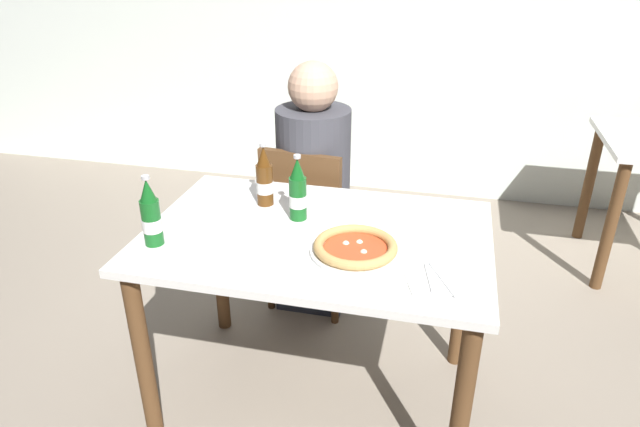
% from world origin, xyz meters
% --- Properties ---
extents(ground_plane, '(8.00, 8.00, 0.00)m').
position_xyz_m(ground_plane, '(0.00, 0.00, 0.00)').
color(ground_plane, gray).
extents(back_wall_tiled, '(7.00, 0.10, 2.60)m').
position_xyz_m(back_wall_tiled, '(0.00, 2.20, 1.30)').
color(back_wall_tiled, silver).
rests_on(back_wall_tiled, ground_plane).
extents(dining_table_main, '(1.20, 0.80, 0.75)m').
position_xyz_m(dining_table_main, '(0.00, 0.00, 0.64)').
color(dining_table_main, silver).
rests_on(dining_table_main, ground_plane).
extents(chair_behind_table, '(0.45, 0.45, 0.85)m').
position_xyz_m(chair_behind_table, '(-0.19, 0.61, 0.48)').
color(chair_behind_table, brown).
rests_on(chair_behind_table, ground_plane).
extents(diner_seated, '(0.34, 0.34, 1.21)m').
position_xyz_m(diner_seated, '(-0.18, 0.66, 0.58)').
color(diner_seated, '#2D3342').
rests_on(diner_seated, ground_plane).
extents(pizza_margherita_near, '(0.30, 0.30, 0.04)m').
position_xyz_m(pizza_margherita_near, '(0.16, -0.11, 0.77)').
color(pizza_margherita_near, white).
rests_on(pizza_margherita_near, dining_table_main).
extents(beer_bottle_left, '(0.07, 0.07, 0.25)m').
position_xyz_m(beer_bottle_left, '(-0.51, -0.20, 0.85)').
color(beer_bottle_left, '#14591E').
rests_on(beer_bottle_left, dining_table_main).
extents(beer_bottle_center, '(0.07, 0.07, 0.25)m').
position_xyz_m(beer_bottle_center, '(-0.25, 0.18, 0.85)').
color(beer_bottle_center, '#512D0F').
rests_on(beer_bottle_center, dining_table_main).
extents(beer_bottle_right, '(0.07, 0.07, 0.25)m').
position_xyz_m(beer_bottle_right, '(-0.09, 0.09, 0.85)').
color(beer_bottle_right, '#14591E').
rests_on(beer_bottle_right, dining_table_main).
extents(napkin_with_cutlery, '(0.23, 0.23, 0.01)m').
position_xyz_m(napkin_with_cutlery, '(0.42, -0.21, 0.75)').
color(napkin_with_cutlery, white).
rests_on(napkin_with_cutlery, dining_table_main).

